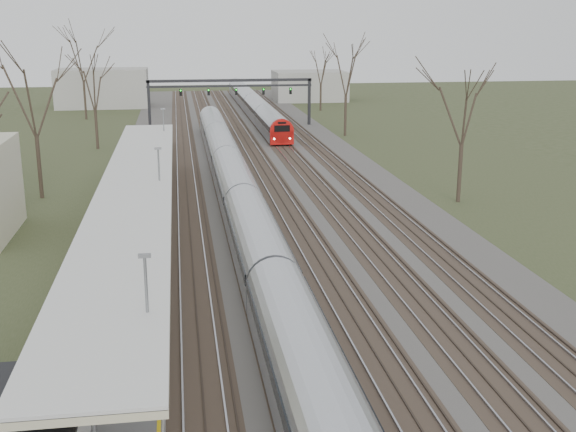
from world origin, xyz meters
name	(u,v)px	position (x,y,z in m)	size (l,w,h in m)	color
track_bed	(256,173)	(0.26, 55.00, 0.06)	(24.00, 160.00, 0.22)	#474442
platform	(142,225)	(-9.05, 37.50, 0.50)	(3.50, 69.00, 1.00)	#9E9B93
canopy	(135,188)	(-9.05, 32.99, 3.93)	(4.10, 50.00, 3.11)	slate
signal_gantry	(230,88)	(0.29, 84.99, 4.91)	(21.00, 0.59, 6.08)	black
tree_west_far	(33,93)	(-17.00, 48.00, 8.02)	(5.50, 5.50, 11.33)	#2D231C
tree_east_far	(464,105)	(14.00, 42.00, 7.29)	(5.00, 5.00, 10.30)	#2D231C
train_near	(235,183)	(-2.50, 44.50, 1.48)	(2.62, 75.21, 3.05)	#A7AAB2
train_far	(253,104)	(4.50, 98.17, 1.48)	(2.62, 60.21, 3.05)	#A7AAB2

